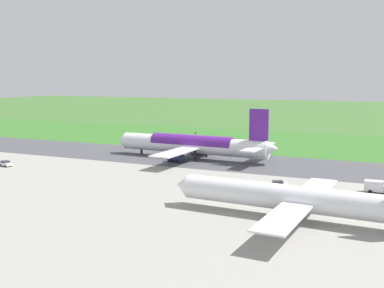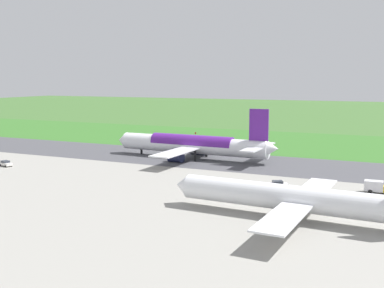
% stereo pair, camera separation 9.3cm
% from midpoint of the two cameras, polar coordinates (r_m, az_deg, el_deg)
% --- Properties ---
extents(ground_plane, '(800.00, 800.00, 0.00)m').
position_cam_midpoint_polar(ground_plane, '(145.62, -3.16, -1.56)').
color(ground_plane, '#3D662D').
extents(runway_asphalt, '(600.00, 29.94, 0.06)m').
position_cam_midpoint_polar(runway_asphalt, '(145.61, -3.16, -1.54)').
color(runway_asphalt, '#47474C').
rests_on(runway_asphalt, ground).
extents(apron_concrete, '(440.00, 110.00, 0.05)m').
position_cam_midpoint_polar(apron_concrete, '(101.43, -17.61, -6.15)').
color(apron_concrete, gray).
rests_on(apron_concrete, ground).
extents(grass_verge_foreground, '(600.00, 80.00, 0.04)m').
position_cam_midpoint_polar(grass_verge_foreground, '(184.13, 2.99, 0.47)').
color(grass_verge_foreground, '#346B27').
rests_on(grass_verge_foreground, ground).
extents(airliner_main, '(54.09, 44.19, 15.88)m').
position_cam_midpoint_polar(airliner_main, '(140.99, 0.12, -0.07)').
color(airliner_main, white).
rests_on(airliner_main, ground).
extents(airliner_parked_near, '(47.35, 38.72, 13.83)m').
position_cam_midpoint_polar(airliner_parked_near, '(82.56, 12.85, -6.51)').
color(airliner_parked_near, white).
rests_on(airliner_parked_near, ground).
extents(service_truck_baggage, '(5.88, 2.49, 2.65)m').
position_cam_midpoint_polar(service_truck_baggage, '(106.72, 21.78, -4.90)').
color(service_truck_baggage, gold).
rests_on(service_truck_baggage, ground).
extents(service_car_followme, '(4.52, 2.83, 1.62)m').
position_cam_midpoint_polar(service_car_followme, '(139.19, -21.95, -2.23)').
color(service_car_followme, silver).
rests_on(service_car_followme, ground).
extents(service_car_ops, '(4.55, 3.56, 1.62)m').
position_cam_midpoint_polar(service_car_ops, '(105.89, 10.53, -4.86)').
color(service_car_ops, silver).
rests_on(service_car_ops, ground).
extents(no_stopping_sign, '(0.60, 0.10, 2.43)m').
position_cam_midpoint_polar(no_stopping_sign, '(189.92, 0.41, 1.15)').
color(no_stopping_sign, slate).
rests_on(no_stopping_sign, ground).
extents(traffic_cone_orange, '(0.40, 0.40, 0.55)m').
position_cam_midpoint_polar(traffic_cone_orange, '(186.84, -1.67, 0.67)').
color(traffic_cone_orange, orange).
rests_on(traffic_cone_orange, ground).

